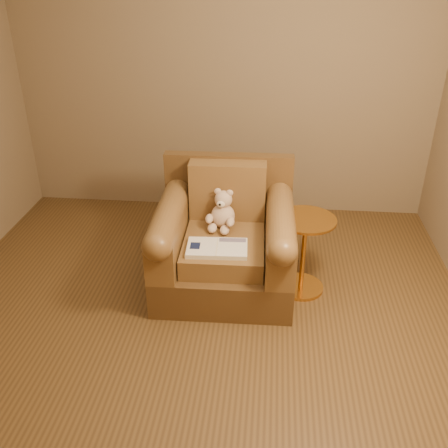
{
  "coord_description": "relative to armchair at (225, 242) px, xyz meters",
  "views": [
    {
      "loc": [
        0.47,
        -2.72,
        2.34
      ],
      "look_at": [
        0.15,
        0.52,
        0.57
      ],
      "focal_mm": 40.0,
      "sensor_mm": 36.0,
      "label": 1
    }
  ],
  "objects": [
    {
      "name": "teddy_bear",
      "position": [
        -0.03,
        0.08,
        0.21
      ],
      "size": [
        0.23,
        0.27,
        0.32
      ],
      "rotation": [
        0.0,
        0.0,
        -0.21
      ],
      "color": "beige",
      "rests_on": "armchair"
    },
    {
      "name": "armchair",
      "position": [
        0.0,
        0.0,
        0.0
      ],
      "size": [
        1.07,
        1.01,
        0.94
      ],
      "rotation": [
        0.0,
        0.0,
        0.02
      ],
      "color": "brown",
      "rests_on": "floor"
    },
    {
      "name": "guidebook",
      "position": [
        -0.03,
        -0.27,
        0.1
      ],
      "size": [
        0.45,
        0.29,
        0.04
      ],
      "rotation": [
        0.0,
        0.0,
        0.05
      ],
      "color": "beige",
      "rests_on": "armchair"
    },
    {
      "name": "floor",
      "position": [
        -0.15,
        -0.62,
        -0.36
      ],
      "size": [
        4.0,
        4.0,
        0.0
      ],
      "primitive_type": "plane",
      "color": "brown",
      "rests_on": "ground"
    },
    {
      "name": "side_table",
      "position": [
        0.61,
        -0.05,
        -0.02
      ],
      "size": [
        0.45,
        0.45,
        0.63
      ],
      "color": "gold",
      "rests_on": "floor"
    },
    {
      "name": "room",
      "position": [
        -0.15,
        -0.62,
        1.35
      ],
      "size": [
        4.02,
        4.02,
        2.71
      ],
      "color": "#816C4F",
      "rests_on": "ground"
    }
  ]
}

